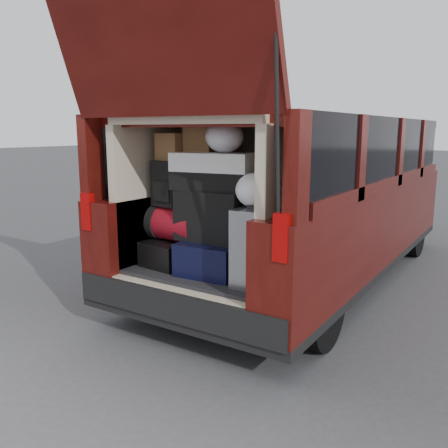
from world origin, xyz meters
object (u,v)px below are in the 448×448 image
at_px(red_duffel, 177,224).
at_px(twotone_duffel, 215,171).
at_px(backpack, 168,184).
at_px(black_hardshell, 175,252).
at_px(navy_hardshell, 218,256).
at_px(silver_roller, 255,246).
at_px(black_soft_case, 214,215).

relative_size(red_duffel, twotone_duffel, 0.69).
bearing_deg(backpack, black_hardshell, 46.93).
relative_size(navy_hardshell, red_duffel, 1.31).
relative_size(silver_roller, red_duffel, 1.27).
bearing_deg(twotone_duffel, backpack, -179.72).
distance_m(red_duffel, twotone_duffel, 0.57).
bearing_deg(red_duffel, twotone_duffel, 11.73).
bearing_deg(navy_hardshell, red_duffel, 179.75).
bearing_deg(navy_hardshell, silver_roller, -19.58).
bearing_deg(red_duffel, silver_roller, -2.18).
height_order(navy_hardshell, red_duffel, red_duffel).
relative_size(black_hardshell, red_duffel, 1.15).
relative_size(black_hardshell, twotone_duffel, 0.80).
distance_m(black_soft_case, twotone_duffel, 0.34).
distance_m(red_duffel, black_soft_case, 0.37).
bearing_deg(black_hardshell, red_duffel, -20.80).
height_order(red_duffel, backpack, backpack).
relative_size(black_hardshell, black_soft_case, 0.93).
relative_size(silver_roller, twotone_duffel, 0.88).
xyz_separation_m(black_hardshell, twotone_duffel, (0.39, 0.03, 0.69)).
bearing_deg(backpack, black_soft_case, 14.37).
bearing_deg(navy_hardshell, black_hardshell, 177.28).
bearing_deg(black_soft_case, red_duffel, -177.75).
xyz_separation_m(black_soft_case, backpack, (-0.42, -0.04, 0.23)).
relative_size(black_hardshell, silver_roller, 0.91).
xyz_separation_m(red_duffel, backpack, (-0.07, -0.01, 0.33)).
distance_m(navy_hardshell, black_soft_case, 0.33).
height_order(black_hardshell, black_soft_case, black_soft_case).
relative_size(backpack, twotone_duffel, 0.58).
xyz_separation_m(navy_hardshell, red_duffel, (-0.39, -0.02, 0.22)).
distance_m(backpack, twotone_duffel, 0.44).
distance_m(silver_roller, twotone_duffel, 0.69).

